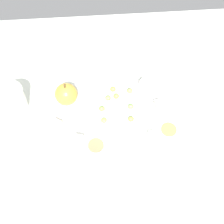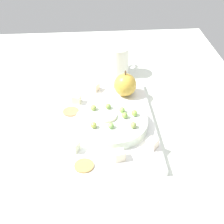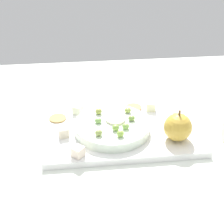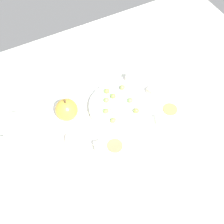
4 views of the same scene
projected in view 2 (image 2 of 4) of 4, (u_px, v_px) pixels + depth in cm
name	position (u px, v px, depth cm)	size (l,w,h in cm)	color
table	(97.00, 128.00, 90.54)	(127.87, 94.66, 3.12)	silver
platter	(106.00, 123.00, 88.17)	(38.59, 24.98, 1.71)	white
serving_dish	(111.00, 123.00, 84.94)	(18.80, 18.80, 2.40)	silver
apple_whole	(125.00, 85.00, 96.15)	(6.73, 6.73, 6.73)	gold
apple_stem	(125.00, 73.00, 93.82)	(0.50, 0.50, 1.20)	brown
cheese_cube_0	(152.00, 144.00, 78.54)	(2.36, 2.36, 2.36)	#F5E2CA
cheese_cube_1	(74.00, 147.00, 77.68)	(2.36, 2.36, 2.36)	#EBF3CE
cheese_cube_2	(76.00, 99.00, 93.93)	(2.36, 2.36, 2.36)	#F0F0BF
cheese_cube_3	(119.00, 155.00, 75.37)	(2.36, 2.36, 2.36)	#F2E6C6
cheese_cube_4	(94.00, 87.00, 99.32)	(2.36, 2.36, 2.36)	#F9E5C5
cracker_0	(84.00, 166.00, 74.00)	(4.45, 4.45, 0.40)	tan
cracker_1	(71.00, 112.00, 90.75)	(4.45, 4.45, 0.40)	tan
grape_0	(93.00, 108.00, 87.28)	(1.69, 1.52, 1.38)	#9EB756
grape_1	(133.00, 125.00, 81.12)	(1.69, 1.52, 1.53)	#96AB56
grape_2	(108.00, 106.00, 87.78)	(1.69, 1.52, 1.40)	#88AF51
grape_3	(134.00, 113.00, 85.15)	(1.69, 1.52, 1.58)	#96C24D
grape_4	(94.00, 125.00, 81.09)	(1.69, 1.52, 1.54)	#A0AE4A
grape_5	(122.00, 110.00, 86.37)	(1.69, 1.52, 1.45)	#92C15C
grape_6	(125.00, 115.00, 84.38)	(1.69, 1.52, 1.54)	#8BB44E
grape_7	(111.00, 126.00, 81.09)	(1.69, 1.52, 1.36)	#87BC5E
apple_slice_0	(107.00, 116.00, 84.79)	(4.96, 4.96, 0.60)	beige
cup	(118.00, 61.00, 108.72)	(10.14, 7.18, 9.76)	white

